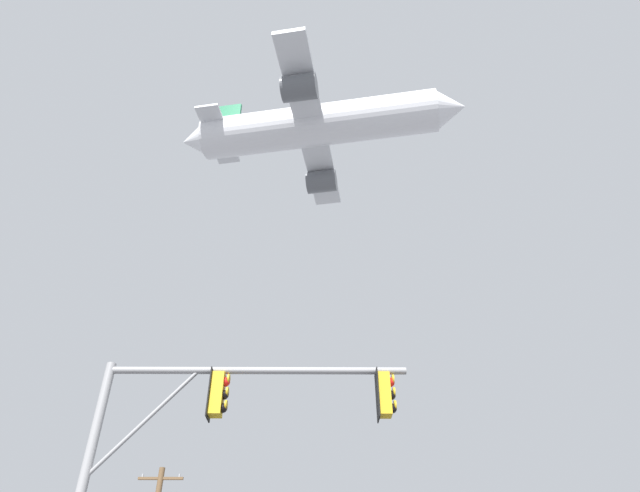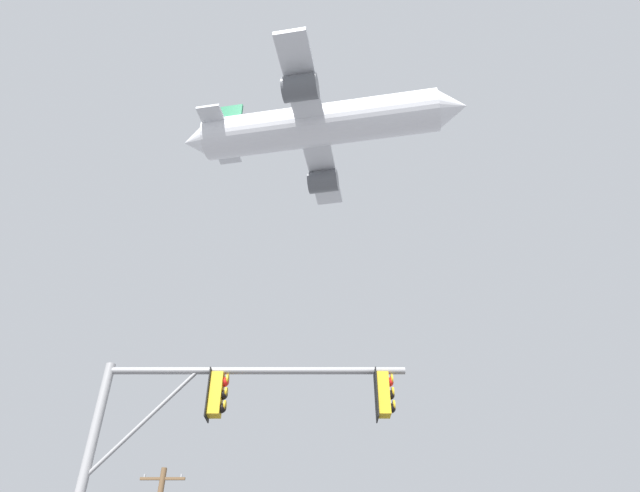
# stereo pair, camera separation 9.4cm
# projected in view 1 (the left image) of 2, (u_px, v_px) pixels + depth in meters

# --- Properties ---
(signal_pole_near) EXTENTS (6.41, 0.48, 6.64)m
(signal_pole_near) POSITION_uv_depth(u_px,v_px,m) (203.00, 442.00, 10.73)
(signal_pole_near) COLOR gray
(signal_pole_near) RESTS_ON ground
(airplane) EXTENTS (25.22, 19.48, 6.87)m
(airplane) POSITION_uv_depth(u_px,v_px,m) (319.00, 126.00, 47.50)
(airplane) COLOR white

